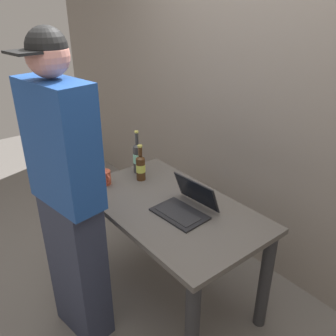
% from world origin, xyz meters
% --- Properties ---
extents(ground_plane, '(8.00, 8.00, 0.00)m').
position_xyz_m(ground_plane, '(0.00, 0.00, 0.00)').
color(ground_plane, slate).
rests_on(ground_plane, ground).
extents(desk, '(1.24, 0.72, 0.75)m').
position_xyz_m(desk, '(0.00, 0.00, 0.60)').
color(desk, '#56514C').
rests_on(desk, ground).
extents(laptop, '(0.34, 0.31, 0.19)m').
position_xyz_m(laptop, '(0.12, 0.03, 0.79)').
color(laptop, black).
rests_on(laptop, desk).
extents(beer_bottle_amber, '(0.07, 0.07, 0.32)m').
position_xyz_m(beer_bottle_amber, '(-0.51, 0.11, 0.87)').
color(beer_bottle_amber, '#333333').
rests_on(beer_bottle_amber, desk).
extents(beer_bottle_brown, '(0.07, 0.07, 0.26)m').
position_xyz_m(beer_bottle_brown, '(-0.40, 0.06, 0.85)').
color(beer_bottle_brown, '#472B14').
rests_on(beer_bottle_brown, desk).
extents(person_figure, '(0.46, 0.31, 1.82)m').
position_xyz_m(person_figure, '(-0.14, -0.59, 0.93)').
color(person_figure, '#2D3347').
rests_on(person_figure, ground).
extents(coffee_mug, '(0.12, 0.09, 0.10)m').
position_xyz_m(coffee_mug, '(-0.50, -0.18, 0.80)').
color(coffee_mug, '#BF4C33').
rests_on(coffee_mug, desk).
extents(back_wall, '(6.00, 0.10, 2.60)m').
position_xyz_m(back_wall, '(0.00, 0.84, 1.30)').
color(back_wall, gray).
rests_on(back_wall, ground).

